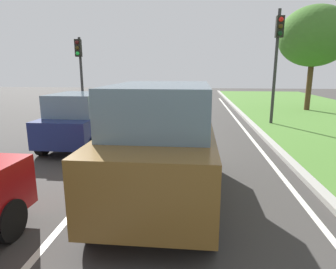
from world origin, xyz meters
The scene contains 9 objects.
ground_plane centered at (0.00, 14.00, 0.00)m, with size 60.00×60.00×0.00m, color #383533.
lane_line_center centered at (-0.70, 14.00, 0.00)m, with size 0.12×32.00×0.01m, color silver.
lane_line_right_edge centered at (3.60, 14.00, 0.00)m, with size 0.12×32.00×0.01m, color silver.
curb_right centered at (4.10, 14.00, 0.06)m, with size 0.24×48.00×0.12m, color #9E9B93.
car_suv_ahead centered at (0.85, 9.42, 1.17)m, with size 2.00×4.51×2.28m.
car_hatchback_far centered at (-2.32, 13.24, 0.88)m, with size 1.78×3.72×1.78m.
traffic_light_near_right centered at (5.05, 17.75, 3.41)m, with size 0.32×0.50×5.10m.
traffic_light_overhead_left centered at (-4.79, 19.64, 2.92)m, with size 0.32×0.50×4.21m.
tree_roadside_far centered at (8.41, 22.72, 4.42)m, with size 4.13×4.13×6.19m.
Camera 1 is at (1.46, 4.04, 2.55)m, focal length 30.96 mm.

